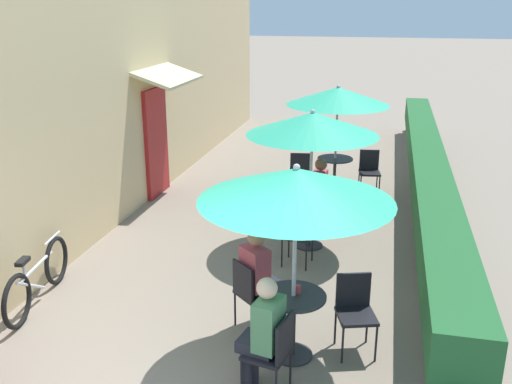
% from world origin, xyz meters
% --- Properties ---
extents(cafe_facade_wall, '(0.98, 14.26, 4.20)m').
position_xyz_m(cafe_facade_wall, '(-2.54, 7.00, 2.09)').
color(cafe_facade_wall, '#D6B784').
rests_on(cafe_facade_wall, ground_plane).
extents(planter_hedge, '(0.60, 13.26, 1.01)m').
position_xyz_m(planter_hedge, '(2.75, 7.03, 0.54)').
color(planter_hedge, gray).
rests_on(planter_hedge, ground_plane).
extents(patio_table_near, '(0.69, 0.69, 0.74)m').
position_xyz_m(patio_table_near, '(1.13, 1.61, 0.50)').
color(patio_table_near, '#28282D').
rests_on(patio_table_near, ground_plane).
extents(patio_umbrella_near, '(1.97, 1.97, 2.17)m').
position_xyz_m(patio_umbrella_near, '(1.13, 1.61, 1.95)').
color(patio_umbrella_near, '#B7B7BC').
rests_on(patio_umbrella_near, ground_plane).
extents(cafe_chair_near_left, '(0.48, 0.48, 0.87)m').
position_xyz_m(cafe_chair_near_left, '(1.06, 0.92, 0.52)').
color(cafe_chair_near_left, black).
rests_on(cafe_chair_near_left, ground_plane).
extents(seated_patron_near_left, '(0.46, 0.40, 1.25)m').
position_xyz_m(seated_patron_near_left, '(0.95, 0.94, 0.69)').
color(seated_patron_near_left, '#23232D').
rests_on(seated_patron_near_left, ground_plane).
extents(cafe_chair_near_right, '(0.50, 0.50, 0.87)m').
position_xyz_m(cafe_chair_near_right, '(1.76, 1.89, 0.52)').
color(cafe_chair_near_right, black).
rests_on(cafe_chair_near_right, ground_plane).
extents(cafe_chair_near_back, '(0.57, 0.57, 0.87)m').
position_xyz_m(cafe_chair_near_back, '(0.57, 2.01, 0.52)').
color(cafe_chair_near_back, black).
rests_on(cafe_chair_near_back, ground_plane).
extents(seated_patron_near_back, '(0.51, 0.51, 1.25)m').
position_xyz_m(seated_patron_near_back, '(0.64, 2.09, 0.69)').
color(seated_patron_near_back, '#23232D').
rests_on(seated_patron_near_back, ground_plane).
extents(coffee_cup_near, '(0.07, 0.07, 0.09)m').
position_xyz_m(coffee_cup_near, '(1.16, 1.66, 0.78)').
color(coffee_cup_near, '#B73D3D').
rests_on(coffee_cup_near, patio_table_near).
extents(patio_table_mid, '(0.69, 0.69, 0.74)m').
position_xyz_m(patio_table_mid, '(0.89, 4.55, 0.50)').
color(patio_table_mid, '#28282D').
rests_on(patio_table_mid, ground_plane).
extents(patio_umbrella_mid, '(1.97, 1.97, 2.17)m').
position_xyz_m(patio_umbrella_mid, '(0.89, 4.55, 1.95)').
color(patio_umbrella_mid, '#B7B7BC').
rests_on(patio_umbrella_mid, ground_plane).
extents(cafe_chair_mid_left, '(0.44, 0.44, 0.87)m').
position_xyz_m(cafe_chair_mid_left, '(0.89, 3.86, 0.52)').
color(cafe_chair_mid_left, black).
rests_on(cafe_chair_mid_left, ground_plane).
extents(cafe_chair_mid_right, '(0.44, 0.44, 0.87)m').
position_xyz_m(cafe_chair_mid_right, '(0.88, 5.24, 0.52)').
color(cafe_chair_mid_right, black).
rests_on(cafe_chair_mid_right, ground_plane).
extents(seated_patron_mid_right, '(0.43, 0.36, 1.25)m').
position_xyz_m(seated_patron_mid_right, '(0.99, 5.23, 0.69)').
color(seated_patron_mid_right, '#23232D').
rests_on(seated_patron_mid_right, ground_plane).
extents(patio_table_far, '(0.69, 0.69, 0.74)m').
position_xyz_m(patio_table_far, '(1.01, 7.21, 0.50)').
color(patio_table_far, '#28282D').
rests_on(patio_table_far, ground_plane).
extents(patio_umbrella_far, '(1.97, 1.97, 2.17)m').
position_xyz_m(patio_umbrella_far, '(1.01, 7.21, 1.95)').
color(patio_umbrella_far, '#B7B7BC').
rests_on(patio_umbrella_far, ground_plane).
extents(cafe_chair_far_left, '(0.46, 0.46, 0.87)m').
position_xyz_m(cafe_chair_far_left, '(0.35, 7.03, 0.52)').
color(cafe_chair_far_left, black).
rests_on(cafe_chair_far_left, ground_plane).
extents(cafe_chair_far_right, '(0.46, 0.46, 0.87)m').
position_xyz_m(cafe_chair_far_right, '(1.68, 7.39, 0.52)').
color(cafe_chair_far_right, black).
rests_on(cafe_chair_far_right, ground_plane).
extents(bicycle_leaning, '(0.32, 1.76, 0.75)m').
position_xyz_m(bicycle_leaning, '(-2.20, 2.00, 0.35)').
color(bicycle_leaning, black).
rests_on(bicycle_leaning, ground_plane).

